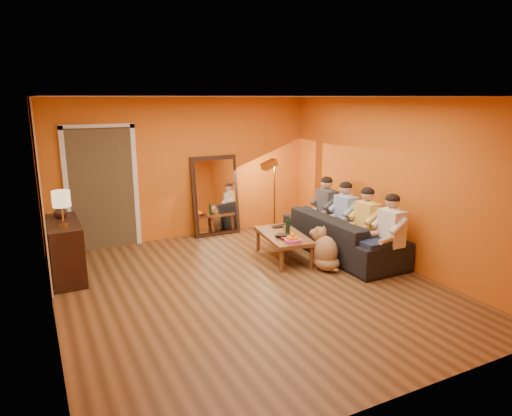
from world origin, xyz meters
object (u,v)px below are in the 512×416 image
person_mid_left (367,225)px  person_far_right (326,210)px  coffee_table (283,246)px  wine_bottle (288,225)px  person_mid_right (345,217)px  sofa (342,235)px  person_far_left (391,234)px  tumbler (286,229)px  vase (60,211)px  sideboard (65,250)px  floor_lamp (274,199)px  dog (325,248)px  table_lamp (62,209)px  laptop (282,227)px  mirror_frame (215,196)px

person_mid_left → person_far_right: 1.10m
coffee_table → wine_bottle: 0.37m
person_far_right → person_mid_right: bearing=-90.0°
sofa → person_mid_right: (0.13, 0.10, 0.26)m
person_mid_left → person_far_left: bearing=-90.0°
tumbler → vase: (-3.37, 0.87, 0.49)m
person_far_left → tumbler: size_ratio=12.12×
sideboard → coffee_table: 3.34m
floor_lamp → dog: floor_lamp is taller
tumbler → person_mid_left: bearing=-39.6°
table_lamp → dog: size_ratio=0.76×
person_mid_right → tumbler: bearing=164.5°
person_mid_right → laptop: person_mid_right is taller
tumbler → vase: vase is taller
tumbler → floor_lamp: bearing=70.7°
sideboard → wine_bottle: (3.30, -0.79, 0.15)m
person_far_left → laptop: bearing=120.3°
tumbler → dog: bearing=-74.2°
laptop → dog: bearing=-81.7°
sideboard → table_lamp: size_ratio=2.31×
person_mid_right → tumbler: person_mid_right is taller
sideboard → person_mid_right: (4.37, -0.89, 0.18)m
floor_lamp → vase: bearing=-179.4°
mirror_frame → floor_lamp: size_ratio=1.06×
vase → wine_bottle: bearing=-17.4°
sideboard → tumbler: size_ratio=11.72×
dog → vase: vase is taller
wine_bottle → laptop: 0.44m
coffee_table → vase: vase is taller
mirror_frame → wine_bottle: 1.94m
table_lamp → person_mid_right: (4.37, -0.59, -0.49)m
floor_lamp → wine_bottle: floor_lamp is taller
sideboard → person_far_left: person_far_left is taller
person_mid_right → vase: size_ratio=5.91×
table_lamp → sofa: (4.24, -0.69, -0.76)m
coffee_table → floor_lamp: (0.51, 1.22, 0.51)m
dog → vase: (-3.60, 1.67, 0.62)m
floor_lamp → person_far_left: 2.56m
dog → vase: size_ratio=3.27×
sideboard → person_mid_left: size_ratio=0.97×
sideboard → coffee_table: (3.25, -0.74, -0.21)m
vase → table_lamp: bearing=-90.0°
person_mid_right → sideboard: bearing=168.5°
person_far_left → vase: bearing=152.8°
floor_lamp → person_mid_left: floor_lamp is taller
floor_lamp → person_mid_left: 2.03m
floor_lamp → sofa: bearing=-74.8°
person_far_left → vase: person_far_left is taller
coffee_table → laptop: bearing=70.7°
wine_bottle → tumbler: size_ratio=3.08×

